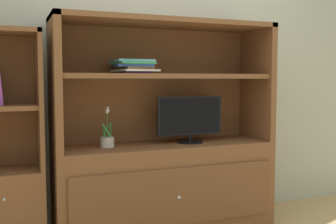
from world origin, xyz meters
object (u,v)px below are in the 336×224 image
Objects in this scene: potted_plant at (107,140)px; bookshelf_tall at (4,182)px; tv_monitor at (190,118)px; magazine_stack at (133,66)px; media_console at (165,166)px.

bookshelf_tall is at bearing -179.09° from potted_plant.
potted_plant is at bearing 177.14° from tv_monitor.
magazine_stack is (-0.46, 0.01, 0.40)m from tv_monitor.
media_console is 4.56× the size of magazine_stack.
bookshelf_tall reaches higher than potted_plant.
magazine_stack is at bearing -6.08° from potted_plant.
magazine_stack is (-0.26, -0.01, 0.77)m from media_console.
magazine_stack is at bearing -0.59° from bookshelf_tall.
magazine_stack is at bearing -178.67° from media_console.
bookshelf_tall is at bearing 179.11° from tv_monitor.
tv_monitor is 0.36× the size of bookshelf_tall.
media_console is 5.61× the size of potted_plant.
media_console reaches higher than potted_plant.
magazine_stack reaches higher than potted_plant.
media_console reaches higher than magazine_stack.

